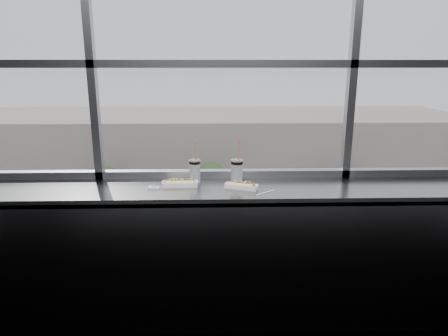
{
  "coord_description": "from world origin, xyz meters",
  "views": [
    {
      "loc": [
        -0.08,
        -1.64,
        2.0
      ],
      "look_at": [
        -0.0,
        1.23,
        1.25
      ],
      "focal_mm": 32.0,
      "sensor_mm": 36.0,
      "label": 1
    }
  ],
  "objects_px": {
    "soda_cup_left": "(195,170)",
    "car_near_c": "(232,293)",
    "hotdog_tray_right": "(241,186)",
    "loose_straw": "(266,193)",
    "tree_left": "(107,186)",
    "car_far_a": "(80,232)",
    "pedestrian_a": "(135,219)",
    "car_far_b": "(244,230)",
    "hotdog_tray_left": "(180,183)",
    "tree_center": "(211,183)",
    "tree_right": "(348,185)",
    "wrapper": "(154,187)",
    "soda_cup_right": "(237,171)",
    "car_near_d": "(342,290)",
    "car_near_b": "(71,295)",
    "pedestrian_c": "(268,212)"
  },
  "relations": [
    {
      "from": "tree_left",
      "to": "car_far_a",
      "type": "bearing_deg",
      "value": -104.96
    },
    {
      "from": "soda_cup_right",
      "to": "tree_center",
      "type": "distance_m",
      "value": 29.49
    },
    {
      "from": "tree_right",
      "to": "soda_cup_right",
      "type": "bearing_deg",
      "value": -111.1
    },
    {
      "from": "hotdog_tray_right",
      "to": "car_far_b",
      "type": "xyz_separation_m",
      "value": [
        2.04,
        24.31,
        -10.98
      ]
    },
    {
      "from": "car_near_b",
      "to": "pedestrian_a",
      "type": "height_order",
      "value": "car_near_b"
    },
    {
      "from": "loose_straw",
      "to": "car_far_b",
      "type": "distance_m",
      "value": 26.83
    },
    {
      "from": "soda_cup_left",
      "to": "car_near_c",
      "type": "relative_size",
      "value": 0.06
    },
    {
      "from": "hotdog_tray_right",
      "to": "car_near_b",
      "type": "bearing_deg",
      "value": 135.51
    },
    {
      "from": "tree_left",
      "to": "hotdog_tray_right",
      "type": "bearing_deg",
      "value": -72.56
    },
    {
      "from": "loose_straw",
      "to": "wrapper",
      "type": "relative_size",
      "value": 1.85
    },
    {
      "from": "wrapper",
      "to": "tree_center",
      "type": "bearing_deg",
      "value": 89.51
    },
    {
      "from": "car_near_c",
      "to": "soda_cup_left",
      "type": "bearing_deg",
      "value": 178.28
    },
    {
      "from": "pedestrian_a",
      "to": "car_far_b",
      "type": "bearing_deg",
      "value": -18.21
    },
    {
      "from": "car_near_d",
      "to": "pedestrian_c",
      "type": "bearing_deg",
      "value": 15.5
    },
    {
      "from": "car_far_a",
      "to": "pedestrian_a",
      "type": "bearing_deg",
      "value": -54.03
    },
    {
      "from": "car_far_a",
      "to": "pedestrian_a",
      "type": "relative_size",
      "value": 3.32
    },
    {
      "from": "soda_cup_right",
      "to": "tree_right",
      "type": "distance_m",
      "value": 31.51
    },
    {
      "from": "car_near_d",
      "to": "pedestrian_c",
      "type": "distance_m",
      "value": 12.16
    },
    {
      "from": "soda_cup_right",
      "to": "wrapper",
      "type": "relative_size",
      "value": 3.48
    },
    {
      "from": "loose_straw",
      "to": "pedestrian_a",
      "type": "height_order",
      "value": "loose_straw"
    },
    {
      "from": "car_near_b",
      "to": "car_near_c",
      "type": "height_order",
      "value": "car_near_b"
    },
    {
      "from": "hotdog_tray_right",
      "to": "loose_straw",
      "type": "height_order",
      "value": "hotdog_tray_right"
    },
    {
      "from": "loose_straw",
      "to": "car_near_c",
      "type": "height_order",
      "value": "loose_straw"
    },
    {
      "from": "car_far_b",
      "to": "pedestrian_c",
      "type": "xyz_separation_m",
      "value": [
        2.25,
        3.9,
        -0.13
      ]
    },
    {
      "from": "car_far_a",
      "to": "pedestrian_a",
      "type": "xyz_separation_m",
      "value": [
        3.45,
        2.81,
        -0.12
      ]
    },
    {
      "from": "hotdog_tray_right",
      "to": "loose_straw",
      "type": "relative_size",
      "value": 1.33
    },
    {
      "from": "soda_cup_right",
      "to": "car_far_a",
      "type": "xyz_separation_m",
      "value": [
        -9.94,
        24.19,
        -11.11
      ]
    },
    {
      "from": "tree_right",
      "to": "car_far_a",
      "type": "bearing_deg",
      "value": -169.12
    },
    {
      "from": "car_near_d",
      "to": "tree_left",
      "type": "bearing_deg",
      "value": 56.27
    },
    {
      "from": "car_near_c",
      "to": "pedestrian_c",
      "type": "xyz_separation_m",
      "value": [
        3.54,
        11.9,
        0.04
      ]
    },
    {
      "from": "wrapper",
      "to": "hotdog_tray_left",
      "type": "bearing_deg",
      "value": 14.49
    },
    {
      "from": "wrapper",
      "to": "car_far_b",
      "type": "bearing_deg",
      "value": 83.69
    },
    {
      "from": "tree_right",
      "to": "car_far_b",
      "type": "bearing_deg",
      "value": -155.6
    },
    {
      "from": "hotdog_tray_left",
      "to": "soda_cup_left",
      "type": "distance_m",
      "value": 0.17
    },
    {
      "from": "car_far_a",
      "to": "car_near_b",
      "type": "height_order",
      "value": "car_far_a"
    },
    {
      "from": "soda_cup_left",
      "to": "pedestrian_c",
      "type": "xyz_separation_m",
      "value": [
        4.64,
        28.04,
        -11.18
      ]
    },
    {
      "from": "wrapper",
      "to": "car_near_c",
      "type": "relative_size",
      "value": 0.02
    },
    {
      "from": "hotdog_tray_left",
      "to": "pedestrian_a",
      "type": "xyz_separation_m",
      "value": [
        -6.05,
        27.06,
        -11.15
      ]
    },
    {
      "from": "car_far_b",
      "to": "car_near_c",
      "type": "distance_m",
      "value": 8.11
    },
    {
      "from": "car_far_b",
      "to": "car_far_a",
      "type": "distance_m",
      "value": 12.0
    },
    {
      "from": "soda_cup_left",
      "to": "tree_right",
      "type": "height_order",
      "value": "soda_cup_left"
    },
    {
      "from": "pedestrian_a",
      "to": "hotdog_tray_left",
      "type": "bearing_deg",
      "value": -77.39
    },
    {
      "from": "soda_cup_right",
      "to": "tree_center",
      "type": "height_order",
      "value": "soda_cup_right"
    },
    {
      "from": "pedestrian_a",
      "to": "tree_right",
      "type": "xyz_separation_m",
      "value": [
        17.37,
        1.19,
        2.3
      ]
    },
    {
      "from": "tree_left",
      "to": "soda_cup_right",
      "type": "bearing_deg",
      "value": -72.53
    },
    {
      "from": "hotdog_tray_right",
      "to": "car_near_c",
      "type": "height_order",
      "value": "hotdog_tray_right"
    },
    {
      "from": "hotdog_tray_left",
      "to": "pedestrian_a",
      "type": "bearing_deg",
      "value": 102.01
    },
    {
      "from": "hotdog_tray_left",
      "to": "tree_center",
      "type": "distance_m",
      "value": 29.52
    },
    {
      "from": "loose_straw",
      "to": "wrapper",
      "type": "distance_m",
      "value": 0.83
    },
    {
      "from": "soda_cup_right",
      "to": "tree_left",
      "type": "distance_m",
      "value": 30.84
    }
  ]
}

